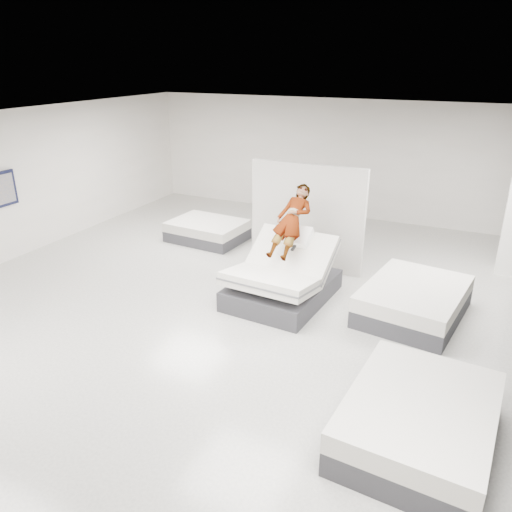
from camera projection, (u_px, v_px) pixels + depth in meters
name	position (u px, v px, depth m)	size (l,w,h in m)	color
room	(236.00, 239.00, 7.70)	(14.00, 14.04, 3.20)	beige
hero_bed	(282.00, 280.00, 9.19)	(1.73, 2.20, 1.27)	#333337
person	(291.00, 231.00, 9.13)	(0.56, 0.37, 1.55)	slate
remote	(293.00, 248.00, 8.81)	(0.05, 0.14, 0.03)	black
divider_panel	(306.00, 217.00, 10.35)	(2.46, 0.11, 2.23)	silver
flat_bed_right_far	(414.00, 301.00, 8.64)	(1.81, 2.25, 0.56)	#333337
flat_bed_right_near	(419.00, 421.00, 5.78)	(1.74, 2.23, 0.58)	#333337
flat_bed_left_far	(207.00, 231.00, 12.25)	(1.84, 1.44, 0.48)	#333337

